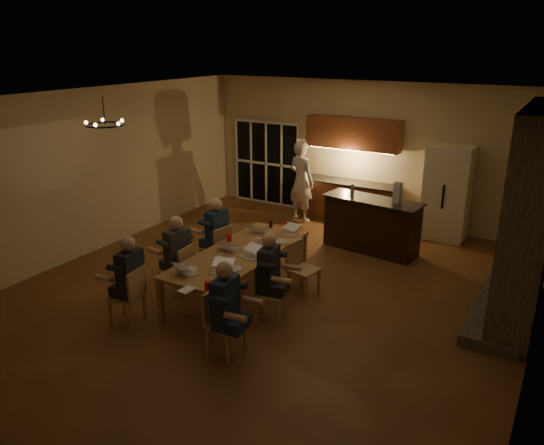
{
  "coord_description": "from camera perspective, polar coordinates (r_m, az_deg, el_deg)",
  "views": [
    {
      "loc": [
        4.11,
        -6.95,
        4.03
      ],
      "look_at": [
        -0.11,
        0.3,
        1.14
      ],
      "focal_mm": 35.0,
      "sensor_mm": 36.0,
      "label": 1
    }
  ],
  "objects": [
    {
      "name": "person_left_mid",
      "position": [
        8.81,
        -10.06,
        -3.6
      ],
      "size": [
        0.7,
        0.7,
        1.38
      ],
      "primitive_type": null,
      "rotation": [
        0.0,
        0.0,
        -1.76
      ],
      "color": "#31363A",
      "rests_on": "ground"
    },
    {
      "name": "standing_person",
      "position": [
        12.29,
        3.17,
        4.44
      ],
      "size": [
        0.79,
        0.62,
        1.89
      ],
      "primitive_type": "imported",
      "rotation": [
        0.0,
        0.0,
        2.86
      ],
      "color": "silver",
      "rests_on": "ground"
    },
    {
      "name": "floor",
      "position": [
        9.03,
        -0.35,
        -7.51
      ],
      "size": [
        9.0,
        9.0,
        0.0
      ],
      "primitive_type": "plane",
      "color": "brown",
      "rests_on": "ground"
    },
    {
      "name": "person_right_mid",
      "position": [
        7.95,
        -0.34,
        -5.83
      ],
      "size": [
        0.7,
        0.7,
        1.38
      ],
      "primitive_type": null,
      "rotation": [
        0.0,
        0.0,
        1.75
      ],
      "color": "#21242B",
      "rests_on": "ground"
    },
    {
      "name": "plate_left",
      "position": [
        8.12,
        -8.81,
        -4.99
      ],
      "size": [
        0.22,
        0.22,
        0.02
      ],
      "primitive_type": "cylinder",
      "color": "silver",
      "rests_on": "dining_table"
    },
    {
      "name": "dining_table",
      "position": [
        8.84,
        -3.53,
        -5.46
      ],
      "size": [
        1.1,
        2.89,
        0.75
      ],
      "primitive_type": "cube",
      "color": "#B9864A",
      "rests_on": "ground"
    },
    {
      "name": "chair_right_near",
      "position": [
        7.23,
        -4.96,
        -10.82
      ],
      "size": [
        0.49,
        0.49,
        0.89
      ],
      "primitive_type": null,
      "rotation": [
        0.0,
        0.0,
        1.45
      ],
      "color": "tan",
      "rests_on": "ground"
    },
    {
      "name": "notepad",
      "position": [
        7.5,
        -9.16,
        -7.15
      ],
      "size": [
        0.18,
        0.24,
        0.01
      ],
      "primitive_type": "cube",
      "rotation": [
        0.0,
        0.0,
        -0.05
      ],
      "color": "white",
      "rests_on": "dining_table"
    },
    {
      "name": "laptop_f",
      "position": [
        9.4,
        1.7,
        -0.69
      ],
      "size": [
        0.38,
        0.36,
        0.23
      ],
      "primitive_type": null,
      "rotation": [
        0.0,
        0.0,
        -0.28
      ],
      "color": "silver",
      "rests_on": "dining_table"
    },
    {
      "name": "laptop_a",
      "position": [
        7.98,
        -9.0,
        -4.64
      ],
      "size": [
        0.42,
        0.4,
        0.23
      ],
      "primitive_type": null,
      "rotation": [
        0.0,
        0.0,
        2.61
      ],
      "color": "silver",
      "rests_on": "dining_table"
    },
    {
      "name": "refrigerator",
      "position": [
        11.72,
        18.3,
        3.04
      ],
      "size": [
        0.9,
        0.68,
        2.0
      ],
      "primitive_type": "cube",
      "color": "#EEE6C7",
      "rests_on": "ground"
    },
    {
      "name": "can_cola",
      "position": [
        9.8,
        -0.13,
        -0.18
      ],
      "size": [
        0.07,
        0.07,
        0.12
      ],
      "primitive_type": "cylinder",
      "color": "#3F0F0C",
      "rests_on": "dining_table"
    },
    {
      "name": "redcup_far",
      "position": [
        9.75,
        1.62,
        -0.29
      ],
      "size": [
        0.09,
        0.09,
        0.12
      ],
      "primitive_type": "cylinder",
      "color": "red",
      "rests_on": "dining_table"
    },
    {
      "name": "person_left_far",
      "position": [
        9.66,
        -5.93,
        -1.34
      ],
      "size": [
        0.63,
        0.63,
        1.38
      ],
      "primitive_type": null,
      "rotation": [
        0.0,
        0.0,
        -1.63
      ],
      "color": "#1B2844",
      "rests_on": "ground"
    },
    {
      "name": "can_silver",
      "position": [
        8.17,
        -5.71,
        -4.32
      ],
      "size": [
        0.06,
        0.06,
        0.12
      ],
      "primitive_type": "cylinder",
      "color": "#B2B2B7",
      "rests_on": "dining_table"
    },
    {
      "name": "bar_bottle",
      "position": [
        10.72,
        8.63,
        3.49
      ],
      "size": [
        0.08,
        0.08,
        0.24
      ],
      "primitive_type": "cylinder",
      "color": "#99999E",
      "rests_on": "bar_island"
    },
    {
      "name": "chair_left_near",
      "position": [
        8.22,
        -15.42,
        -7.59
      ],
      "size": [
        0.52,
        0.52,
        0.89
      ],
      "primitive_type": null,
      "rotation": [
        0.0,
        0.0,
        -1.36
      ],
      "color": "tan",
      "rests_on": "ground"
    },
    {
      "name": "redcup_mid",
      "position": [
        9.17,
        -4.65,
        -1.63
      ],
      "size": [
        0.09,
        0.09,
        0.12
      ],
      "primitive_type": "cylinder",
      "color": "red",
      "rests_on": "dining_table"
    },
    {
      "name": "bar_blender",
      "position": [
        10.39,
        13.35,
        3.15
      ],
      "size": [
        0.14,
        0.14,
        0.4
      ],
      "primitive_type": "cube",
      "rotation": [
        0.0,
        0.0,
        -0.13
      ],
      "color": "silver",
      "rests_on": "bar_island"
    },
    {
      "name": "mug_mid",
      "position": [
        9.02,
        -1.41,
        -1.98
      ],
      "size": [
        0.09,
        0.09,
        0.1
      ],
      "primitive_type": "cylinder",
      "color": "silver",
      "rests_on": "dining_table"
    },
    {
      "name": "person_right_near",
      "position": [
        7.04,
        -5.02,
        -9.41
      ],
      "size": [
        0.65,
        0.65,
        1.38
      ],
      "primitive_type": null,
      "rotation": [
        0.0,
        0.0,
        1.66
      ],
      "color": "#1B2844",
      "rests_on": "ground"
    },
    {
      "name": "bar_island",
      "position": [
        10.76,
        10.63,
        -0.27
      ],
      "size": [
        2.02,
        0.93,
        1.08
      ],
      "primitive_type": "cube",
      "rotation": [
        0.0,
        0.0,
        -0.13
      ],
      "color": "black",
      "rests_on": "ground"
    },
    {
      "name": "chair_right_mid",
      "position": [
        8.01,
        -0.21,
        -7.6
      ],
      "size": [
        0.51,
        0.51,
        0.89
      ],
      "primitive_type": null,
      "rotation": [
        0.0,
        0.0,
        1.76
      ],
      "color": "tan",
      "rests_on": "ground"
    },
    {
      "name": "laptop_e",
      "position": [
        9.6,
        -1.37,
        -0.27
      ],
      "size": [
        0.35,
        0.32,
        0.23
      ],
      "primitive_type": null,
      "rotation": [
        0.0,
        0.0,
        3.27
      ],
      "color": "silver",
      "rests_on": "dining_table"
    },
    {
      "name": "laptop_d",
      "position": [
        8.45,
        -2.48,
        -3.03
      ],
      "size": [
        0.37,
        0.34,
        0.23
      ],
      "primitive_type": null,
      "rotation": [
        0.0,
        0.0,
        -0.21
      ],
      "color": "silver",
      "rests_on": "dining_table"
    },
    {
      "name": "ceiling",
      "position": [
        8.12,
        -0.4,
        13.28
      ],
      "size": [
        8.0,
        9.0,
        0.04
      ],
      "primitive_type": "cube",
      "color": "white",
      "rests_on": "back_wall"
    },
    {
      "name": "laptop_b",
      "position": [
        7.92,
        -5.45,
        -4.66
      ],
      "size": [
        0.39,
        0.37,
        0.23
      ],
      "primitive_type": null,
      "rotation": [
        0.0,
        0.0,
        0.34
      ],
      "color": "silver",
      "rests_on": "dining_table"
    },
    {
      "name": "plate_near",
      "position": [
        8.06,
        -4.07,
        -4.99
      ],
      "size": [
        0.24,
        0.24,
        0.02
      ],
      "primitive_type": "cylinder",
      "color": "silver",
      "rests_on": "dining_table"
    },
    {
      "name": "chair_right_far",
      "position": [
        8.82,
        3.46,
        -5.03
      ],
      "size": [
        0.51,
        0.51,
        0.89
      ],
      "primitive_type": null,
      "rotation": [
        0.0,
        0.0,
        1.39
      ],
      "color": "tan",
      "rests_on": "ground"
    },
    {
      "name": "mug_front",
      "position": [
        8.3,
        -5.67,
        -4.0
      ],
      "size": [
        0.09,
        0.09,
        0.1
      ],
      "primitive_type": "cylinder",
      "color": "silver",
      "rests_on": "dining_table"
    },
    {
      "name": "chandelier",
      "position": [
        9.03,
        -17.51,
        10.0
      ],
      "size": [
        0.62,
        0.62,
        0.03
      ],
      "primitive_type": "torus",
      "color": "black",
      "rests_on": "ceiling"
    },
    {
      "name": "fireplace",
      "position": [
        8.52,
        26.09,
        0.43
      ],
      "size": [
        0.58,
        2.5,
        3.2
      ],
      "primitive_type": "cube",
      "color": "#655C4F",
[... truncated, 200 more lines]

